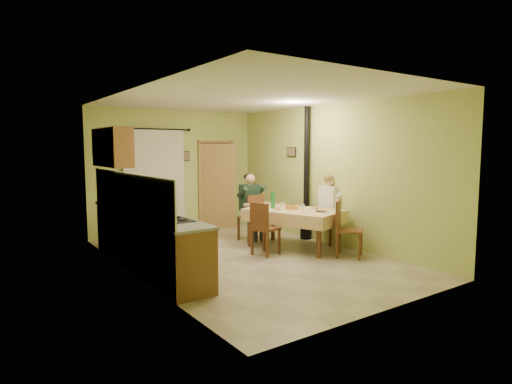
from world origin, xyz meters
TOP-DOWN VIEW (x-y plane):
  - floor at (0.00, 0.00)m, footprint 4.00×6.00m
  - room_shell at (0.00, 0.00)m, footprint 4.04×6.04m
  - kitchen_run at (-1.71, 0.40)m, footprint 0.64×3.64m
  - upper_cabinets at (-1.82, 1.70)m, footprint 0.35×1.40m
  - curtain at (-0.55, 2.90)m, footprint 1.70×0.07m
  - doorway at (1.02, 2.87)m, footprint 0.96×0.48m
  - dining_table at (1.14, 0.09)m, footprint 1.59×2.04m
  - tableware at (1.19, 0.01)m, footprint 0.99×1.51m
  - chair_far at (0.83, 1.13)m, footprint 0.44×0.44m
  - chair_near at (1.52, -0.97)m, footprint 0.63×0.63m
  - chair_right at (1.99, -0.03)m, footprint 0.42×0.42m
  - chair_left at (0.38, -0.01)m, footprint 0.50×0.50m
  - man_far at (0.83, 1.14)m, footprint 0.59×0.47m
  - man_right at (1.98, -0.03)m, footprint 0.49×0.60m
  - stove_flue at (1.90, 0.60)m, footprint 0.24×0.24m
  - picture_back at (0.25, 2.97)m, footprint 0.19×0.03m
  - picture_right at (1.97, 1.20)m, footprint 0.03×0.31m

SIDE VIEW (x-z plane):
  - floor at x=0.00m, z-range -0.01..0.01m
  - chair_right at x=1.99m, z-range -0.18..0.76m
  - chair_left at x=0.38m, z-range -0.19..0.78m
  - chair_far at x=0.83m, z-range -0.20..0.78m
  - chair_near at x=1.52m, z-range -0.21..0.80m
  - dining_table at x=1.14m, z-range 0.00..0.76m
  - kitchen_run at x=-1.71m, z-range -0.30..1.26m
  - tableware at x=1.19m, z-range 0.65..0.98m
  - man_far at x=0.83m, z-range 0.18..1.57m
  - man_right at x=1.98m, z-range 0.18..1.57m
  - stove_flue at x=1.90m, z-range -0.38..2.42m
  - doorway at x=1.02m, z-range -0.02..2.13m
  - curtain at x=-0.55m, z-range 0.15..2.37m
  - picture_back at x=0.25m, z-range 1.64..1.86m
  - room_shell at x=0.00m, z-range 0.41..3.23m
  - picture_right at x=1.97m, z-range 1.75..1.96m
  - upper_cabinets at x=-1.82m, z-range 1.60..2.30m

